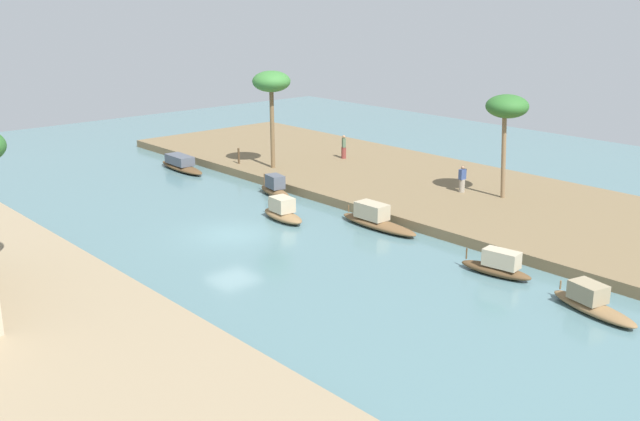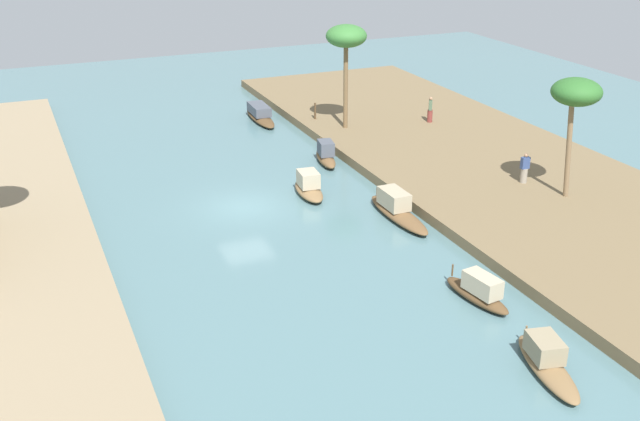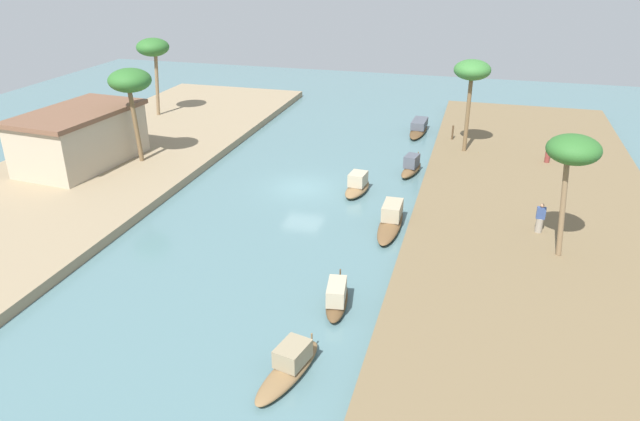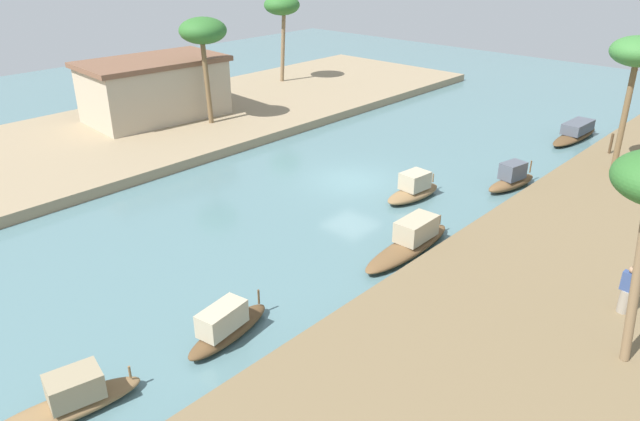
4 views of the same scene
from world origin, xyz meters
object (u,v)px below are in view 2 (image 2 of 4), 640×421
(sampan_downstream_large, at_px, (309,187))
(sampan_near_left_bank, at_px, (326,155))
(sampan_midstream, at_px, (479,291))
(palm_tree_left_near, at_px, (576,94))
(mooring_post, at_px, (315,111))
(person_on_near_bank, at_px, (430,111))
(sampan_open_hull, at_px, (260,114))
(person_by_mooring, at_px, (524,170))
(palm_tree_left_far, at_px, (346,38))
(sampan_with_tall_canopy, at_px, (547,361))
(sampan_foreground, at_px, (397,209))

(sampan_downstream_large, xyz_separation_m, sampan_near_left_bank, (4.26, -2.83, 0.02))
(sampan_midstream, bearing_deg, palm_tree_left_near, -63.83)
(sampan_downstream_large, relative_size, mooring_post, 3.09)
(person_on_near_bank, xyz_separation_m, mooring_post, (3.61, 6.70, -0.18))
(sampan_downstream_large, distance_m, sampan_midstream, 12.96)
(sampan_open_hull, bearing_deg, palm_tree_left_near, -153.91)
(sampan_downstream_large, relative_size, palm_tree_left_near, 0.56)
(person_by_mooring, bearing_deg, palm_tree_left_far, -68.83)
(palm_tree_left_far, bearing_deg, person_on_near_bank, -100.56)
(sampan_with_tall_canopy, distance_m, person_by_mooring, 16.46)
(sampan_near_left_bank, height_order, sampan_with_tall_canopy, sampan_near_left_bank)
(sampan_downstream_large, bearing_deg, palm_tree_left_far, -29.39)
(sampan_downstream_large, xyz_separation_m, sampan_midstream, (-12.82, -1.88, -0.00))
(sampan_with_tall_canopy, xyz_separation_m, sampan_midstream, (4.78, -0.56, 0.06))
(sampan_foreground, distance_m, sampan_midstream, 8.49)
(sampan_downstream_large, xyz_separation_m, person_by_mooring, (-4.02, -10.57, 0.79))
(sampan_with_tall_canopy, distance_m, sampan_open_hull, 31.76)
(sampan_downstream_large, bearing_deg, palm_tree_left_near, -113.94)
(sampan_open_hull, relative_size, palm_tree_left_near, 0.88)
(mooring_post, bearing_deg, sampan_downstream_large, 155.67)
(palm_tree_left_near, bearing_deg, sampan_foreground, 76.49)
(sampan_downstream_large, xyz_separation_m, palm_tree_left_far, (8.64, -6.09, 5.80))
(sampan_downstream_large, bearing_deg, sampan_open_hull, -2.86)
(palm_tree_left_far, bearing_deg, palm_tree_left_near, -161.28)
(sampan_with_tall_canopy, distance_m, sampan_midstream, 4.82)
(sampan_open_hull, bearing_deg, mooring_post, -133.02)
(person_on_near_bank, bearing_deg, mooring_post, 90.70)
(person_by_mooring, xyz_separation_m, palm_tree_left_far, (12.66, 4.47, 5.00))
(sampan_near_left_bank, height_order, sampan_open_hull, sampan_near_left_bank)
(sampan_with_tall_canopy, xyz_separation_m, mooring_post, (28.81, -3.74, 0.69))
(sampan_foreground, height_order, palm_tree_left_far, palm_tree_left_far)
(sampan_open_hull, bearing_deg, sampan_midstream, -178.24)
(sampan_with_tall_canopy, bearing_deg, sampan_midstream, 6.28)
(mooring_post, bearing_deg, sampan_open_hull, 44.63)
(sampan_open_hull, relative_size, palm_tree_left_far, 0.81)
(sampan_with_tall_canopy, xyz_separation_m, palm_tree_left_far, (26.25, -4.77, 5.86))
(sampan_downstream_large, height_order, sampan_midstream, sampan_downstream_large)
(mooring_post, distance_m, palm_tree_left_far, 5.86)
(sampan_downstream_large, relative_size, sampan_near_left_bank, 1.00)
(sampan_near_left_bank, xyz_separation_m, sampan_with_tall_canopy, (-21.87, 1.51, -0.08))
(sampan_downstream_large, relative_size, palm_tree_left_far, 0.52)
(sampan_foreground, relative_size, person_by_mooring, 3.23)
(sampan_open_hull, xyz_separation_m, sampan_midstream, (-26.97, 0.28, 0.05))
(person_on_near_bank, xyz_separation_m, person_by_mooring, (-11.60, 1.20, -0.01))
(palm_tree_left_near, bearing_deg, sampan_midstream, 124.62)
(sampan_midstream, distance_m, palm_tree_left_far, 22.63)
(sampan_foreground, bearing_deg, sampan_with_tall_canopy, 172.91)
(sampan_open_hull, distance_m, palm_tree_left_far, 8.95)
(sampan_open_hull, height_order, palm_tree_left_near, palm_tree_left_near)
(sampan_with_tall_canopy, height_order, palm_tree_left_far, palm_tree_left_far)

